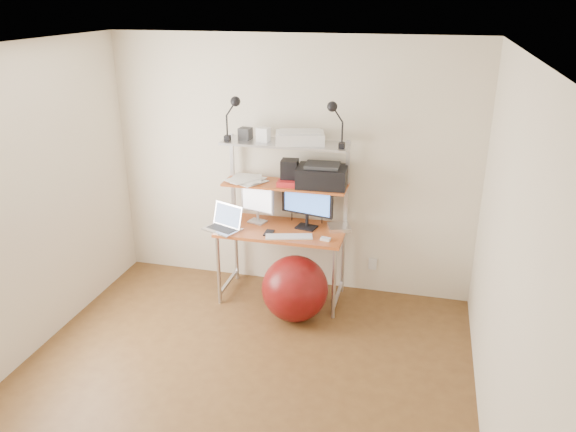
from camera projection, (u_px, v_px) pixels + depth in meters
name	position (u px, v px, depth m)	size (l,w,h in m)	color
room	(229.00, 240.00, 3.86)	(3.60, 3.60, 3.60)	brown
computer_desk	(283.00, 205.00, 5.32)	(1.20, 0.60, 1.57)	#B64C23
wall_outlet	(373.00, 264.00, 5.62)	(0.08, 0.01, 0.12)	silver
monitor_silver	(257.00, 201.00, 5.43)	(0.35, 0.16, 0.40)	silver
monitor_black	(307.00, 202.00, 5.28)	(0.51, 0.18, 0.52)	black
laptop	(225.00, 224.00, 5.33)	(0.41, 0.37, 0.29)	silver
keyboard	(289.00, 237.00, 5.15)	(0.43, 0.12, 0.01)	silver
mouse	(326.00, 239.00, 5.09)	(0.09, 0.05, 0.02)	silver
mac_mini	(339.00, 227.00, 5.33)	(0.20, 0.20, 0.04)	silver
phone	(269.00, 233.00, 5.24)	(0.08, 0.14, 0.01)	black
printer	(322.00, 176.00, 5.20)	(0.47, 0.34, 0.22)	black
nas_cube	(290.00, 171.00, 5.28)	(0.16, 0.16, 0.23)	black
red_box	(287.00, 184.00, 5.23)	(0.18, 0.12, 0.05)	red
scanner	(300.00, 137.00, 5.11)	(0.50, 0.38, 0.11)	silver
box_white	(263.00, 135.00, 5.16)	(0.11, 0.09, 0.13)	silver
box_grey	(245.00, 134.00, 5.25)	(0.11, 0.11, 0.11)	#2A2B2D
clip_lamp_left	(234.00, 109.00, 5.08)	(0.17, 0.09, 0.42)	black
clip_lamp_right	(334.00, 114.00, 4.86)	(0.16, 0.09, 0.41)	black
exercise_ball	(295.00, 289.00, 5.15)	(0.61, 0.61, 0.61)	maroon
paper_stack	(247.00, 179.00, 5.38)	(0.42, 0.41, 0.03)	white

